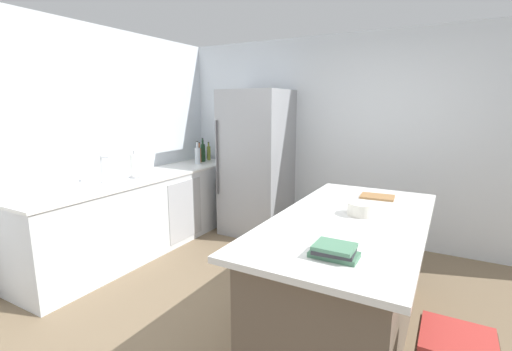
# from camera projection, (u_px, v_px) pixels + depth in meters

# --- Properties ---
(ground_plane) EXTENTS (7.20, 7.20, 0.00)m
(ground_plane) POSITION_uv_depth(u_px,v_px,m) (275.00, 325.00, 2.84)
(ground_plane) COLOR #7A664C
(wall_rear) EXTENTS (6.00, 0.10, 2.60)m
(wall_rear) POSITION_uv_depth(u_px,v_px,m) (354.00, 140.00, 4.52)
(wall_rear) COLOR silver
(wall_rear) RESTS_ON ground_plane
(wall_left) EXTENTS (0.10, 6.00, 2.60)m
(wall_left) POSITION_uv_depth(u_px,v_px,m) (70.00, 147.00, 3.76)
(wall_left) COLOR silver
(wall_left) RESTS_ON ground_plane
(counter_run_left) EXTENTS (0.69, 2.99, 0.92)m
(counter_run_left) POSITION_uv_depth(u_px,v_px,m) (144.00, 213.00, 4.27)
(counter_run_left) COLOR silver
(counter_run_left) RESTS_ON ground_plane
(kitchen_island) EXTENTS (1.04, 2.13, 0.92)m
(kitchen_island) POSITION_uv_depth(u_px,v_px,m) (348.00, 274.00, 2.70)
(kitchen_island) COLOR brown
(kitchen_island) RESTS_ON ground_plane
(refrigerator) EXTENTS (0.82, 0.79, 1.93)m
(refrigerator) POSITION_uv_depth(u_px,v_px,m) (257.00, 163.00, 4.78)
(refrigerator) COLOR #93969B
(refrigerator) RESTS_ON ground_plane
(sink_faucet) EXTENTS (0.15, 0.05, 0.30)m
(sink_faucet) POSITION_uv_depth(u_px,v_px,m) (103.00, 169.00, 3.75)
(sink_faucet) COLOR silver
(sink_faucet) RESTS_ON counter_run_left
(paper_towel_roll) EXTENTS (0.14, 0.14, 0.31)m
(paper_towel_roll) POSITION_uv_depth(u_px,v_px,m) (134.00, 166.00, 4.05)
(paper_towel_roll) COLOR gray
(paper_towel_roll) RESTS_ON counter_run_left
(olive_oil_bottle) EXTENTS (0.06, 0.06, 0.27)m
(olive_oil_bottle) POSITION_uv_depth(u_px,v_px,m) (209.00, 153.00, 5.36)
(olive_oil_bottle) COLOR olive
(olive_oil_bottle) RESTS_ON counter_run_left
(gin_bottle) EXTENTS (0.07, 0.07, 0.30)m
(gin_bottle) POSITION_uv_depth(u_px,v_px,m) (203.00, 152.00, 5.30)
(gin_bottle) COLOR #8CB79E
(gin_bottle) RESTS_ON counter_run_left
(wine_bottle) EXTENTS (0.07, 0.07, 0.35)m
(wine_bottle) POSITION_uv_depth(u_px,v_px,m) (203.00, 152.00, 5.19)
(wine_bottle) COLOR #19381E
(wine_bottle) RESTS_ON counter_run_left
(vinegar_bottle) EXTENTS (0.05, 0.05, 0.30)m
(vinegar_bottle) POSITION_uv_depth(u_px,v_px,m) (199.00, 155.00, 5.09)
(vinegar_bottle) COLOR #994C23
(vinegar_bottle) RESTS_ON counter_run_left
(soda_bottle) EXTENTS (0.08, 0.08, 0.32)m
(soda_bottle) POSITION_uv_depth(u_px,v_px,m) (198.00, 155.00, 4.99)
(soda_bottle) COLOR silver
(soda_bottle) RESTS_ON counter_run_left
(cookbook_stack) EXTENTS (0.26, 0.19, 0.07)m
(cookbook_stack) POSITION_uv_depth(u_px,v_px,m) (334.00, 251.00, 1.93)
(cookbook_stack) COLOR #4C7F60
(cookbook_stack) RESTS_ON kitchen_island
(mixing_bowl) EXTENTS (0.22, 0.22, 0.10)m
(mixing_bowl) POSITION_uv_depth(u_px,v_px,m) (362.00, 209.00, 2.67)
(mixing_bowl) COLOR silver
(mixing_bowl) RESTS_ON kitchen_island
(cutting_board) EXTENTS (0.30, 0.23, 0.02)m
(cutting_board) POSITION_uv_depth(u_px,v_px,m) (377.00, 197.00, 3.18)
(cutting_board) COLOR #9E7042
(cutting_board) RESTS_ON kitchen_island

